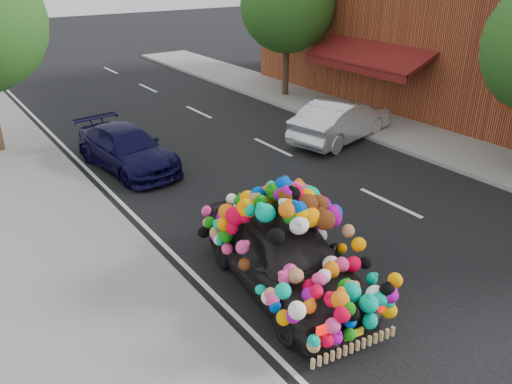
# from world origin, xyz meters

# --- Properties ---
(ground) EXTENTS (100.00, 100.00, 0.00)m
(ground) POSITION_xyz_m (0.00, 0.00, 0.00)
(ground) COLOR black
(ground) RESTS_ON ground
(sidewalk) EXTENTS (4.00, 60.00, 0.12)m
(sidewalk) POSITION_xyz_m (-4.30, 0.00, 0.06)
(sidewalk) COLOR gray
(sidewalk) RESTS_ON ground
(kerb) EXTENTS (0.15, 60.00, 0.13)m
(kerb) POSITION_xyz_m (-2.35, 0.00, 0.07)
(kerb) COLOR gray
(kerb) RESTS_ON ground
(footpath_far) EXTENTS (3.00, 40.00, 0.12)m
(footpath_far) POSITION_xyz_m (8.20, 3.00, 0.06)
(footpath_far) COLOR gray
(footpath_far) RESTS_ON ground
(lane_markings) EXTENTS (6.00, 50.00, 0.01)m
(lane_markings) POSITION_xyz_m (3.60, 0.00, 0.01)
(lane_markings) COLOR silver
(lane_markings) RESTS_ON ground
(tree_far_b) EXTENTS (4.00, 4.00, 5.90)m
(tree_far_b) POSITION_xyz_m (8.00, 10.00, 3.89)
(tree_far_b) COLOR #332114
(tree_far_b) RESTS_ON ground
(plush_art_car) EXTENTS (2.57, 4.59, 2.07)m
(plush_art_car) POSITION_xyz_m (-0.80, -1.26, 1.06)
(plush_art_car) COLOR black
(plush_art_car) RESTS_ON ground
(navy_sedan) EXTENTS (2.13, 4.25, 1.19)m
(navy_sedan) POSITION_xyz_m (-0.94, 6.01, 0.59)
(navy_sedan) COLOR black
(navy_sedan) RESTS_ON ground
(silver_hatchback) EXTENTS (4.45, 2.44, 1.39)m
(silver_hatchback) POSITION_xyz_m (5.92, 4.27, 0.70)
(silver_hatchback) COLOR #B6B9BD
(silver_hatchback) RESTS_ON ground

